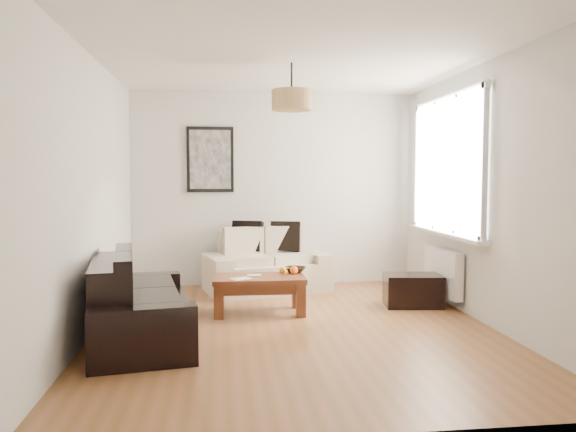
{
  "coord_description": "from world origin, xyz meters",
  "views": [
    {
      "loc": [
        -0.7,
        -5.19,
        1.46
      ],
      "look_at": [
        0.0,
        0.6,
        1.05
      ],
      "focal_mm": 34.21,
      "sensor_mm": 36.0,
      "label": 1
    }
  ],
  "objects": [
    {
      "name": "floor",
      "position": [
        0.0,
        0.0,
        0.0
      ],
      "size": [
        4.5,
        4.5,
        0.0
      ],
      "primitive_type": "plane",
      "color": "brown",
      "rests_on": "ground"
    },
    {
      "name": "ottoman",
      "position": [
        1.45,
        0.75,
        0.18
      ],
      "size": [
        0.68,
        0.48,
        0.36
      ],
      "primitive_type": "cube",
      "rotation": [
        0.0,
        0.0,
        -0.13
      ],
      "color": "black",
      "rests_on": "floor"
    },
    {
      "name": "wall_back",
      "position": [
        0.0,
        2.25,
        1.3
      ],
      "size": [
        3.8,
        0.04,
        2.6
      ],
      "primitive_type": null,
      "color": "silver",
      "rests_on": "floor"
    },
    {
      "name": "papers",
      "position": [
        -0.51,
        0.49,
        0.4
      ],
      "size": [
        0.24,
        0.22,
        0.01
      ],
      "primitive_type": "cube",
      "rotation": [
        0.0,
        0.0,
        0.55
      ],
      "color": "white",
      "rests_on": "coffee_table"
    },
    {
      "name": "sofa_leather",
      "position": [
        -1.43,
        -0.23,
        0.37
      ],
      "size": [
        1.09,
        1.8,
        0.73
      ],
      "primitive_type": null,
      "rotation": [
        0.0,
        0.0,
        1.74
      ],
      "color": "black",
      "rests_on": "floor"
    },
    {
      "name": "wall_left",
      "position": [
        -1.9,
        0.0,
        1.3
      ],
      "size": [
        0.04,
        4.5,
        2.6
      ],
      "primitive_type": null,
      "color": "silver",
      "rests_on": "floor"
    },
    {
      "name": "ceiling",
      "position": [
        0.0,
        0.0,
        2.6
      ],
      "size": [
        3.8,
        4.5,
        0.0
      ],
      "primitive_type": null,
      "color": "white",
      "rests_on": "floor"
    },
    {
      "name": "coffee_table",
      "position": [
        -0.31,
        0.63,
        0.2
      ],
      "size": [
        0.99,
        0.56,
        0.4
      ],
      "primitive_type": null,
      "rotation": [
        0.0,
        0.0,
        -0.02
      ],
      "color": "brown",
      "rests_on": "floor"
    },
    {
      "name": "fruit_bowl",
      "position": [
        0.11,
        0.83,
        0.43
      ],
      "size": [
        0.3,
        0.3,
        0.06
      ],
      "primitive_type": "imported",
      "rotation": [
        0.0,
        0.0,
        -0.24
      ],
      "color": "black",
      "rests_on": "coffee_table"
    },
    {
      "name": "loveseat_cream",
      "position": [
        -0.13,
        1.78,
        0.38
      ],
      "size": [
        1.68,
        1.18,
        0.76
      ],
      "primitive_type": null,
      "rotation": [
        0.0,
        0.0,
        0.25
      ],
      "color": "beige",
      "rests_on": "floor"
    },
    {
      "name": "cushion_right",
      "position": [
        0.13,
        1.96,
        0.68
      ],
      "size": [
        0.4,
        0.2,
        0.39
      ],
      "primitive_type": "cube",
      "rotation": [
        0.0,
        0.0,
        -0.22
      ],
      "color": "black",
      "rests_on": "loveseat_cream"
    },
    {
      "name": "orange_b",
      "position": [
        0.08,
        0.72,
        0.44
      ],
      "size": [
        0.11,
        0.11,
        0.09
      ],
      "primitive_type": "sphere",
      "rotation": [
        0.0,
        0.0,
        -0.22
      ],
      "color": "orange",
      "rests_on": "fruit_bowl"
    },
    {
      "name": "radiator",
      "position": [
        1.82,
        0.8,
        0.38
      ],
      "size": [
        0.1,
        0.9,
        0.52
      ],
      "primitive_type": "cube",
      "color": "white",
      "rests_on": "wall_right"
    },
    {
      "name": "orange_a",
      "position": [
        -0.03,
        0.65,
        0.44
      ],
      "size": [
        0.07,
        0.07,
        0.06
      ],
      "primitive_type": "sphere",
      "rotation": [
        0.0,
        0.0,
        -0.21
      ],
      "color": "orange",
      "rests_on": "fruit_bowl"
    },
    {
      "name": "poster",
      "position": [
        -0.85,
        2.22,
        1.7
      ],
      "size": [
        0.62,
        0.04,
        0.87
      ],
      "primitive_type": null,
      "color": "black",
      "rests_on": "wall_back"
    },
    {
      "name": "orange_c",
      "position": [
        -0.04,
        0.75,
        0.44
      ],
      "size": [
        0.1,
        0.1,
        0.08
      ],
      "primitive_type": "sphere",
      "rotation": [
        0.0,
        0.0,
        0.28
      ],
      "color": "orange",
      "rests_on": "fruit_bowl"
    },
    {
      "name": "pendant_shade",
      "position": [
        0.0,
        0.3,
        2.23
      ],
      "size": [
        0.4,
        0.4,
        0.2
      ],
      "primitive_type": "cylinder",
      "color": "tan",
      "rests_on": "ceiling"
    },
    {
      "name": "wall_right",
      "position": [
        1.9,
        0.0,
        1.3
      ],
      "size": [
        0.04,
        4.5,
        2.6
      ],
      "primitive_type": null,
      "color": "silver",
      "rests_on": "floor"
    },
    {
      "name": "cushion_left",
      "position": [
        -0.38,
        1.96,
        0.69
      ],
      "size": [
        0.42,
        0.26,
        0.4
      ],
      "primitive_type": "cube",
      "rotation": [
        0.0,
        0.0,
        -0.37
      ],
      "color": "black",
      "rests_on": "loveseat_cream"
    },
    {
      "name": "wall_front",
      "position": [
        0.0,
        -2.25,
        1.3
      ],
      "size": [
        3.8,
        0.04,
        2.6
      ],
      "primitive_type": null,
      "color": "silver",
      "rests_on": "floor"
    },
    {
      "name": "window_bay",
      "position": [
        1.86,
        0.8,
        1.6
      ],
      "size": [
        0.14,
        1.9,
        1.6
      ],
      "primitive_type": null,
      "color": "white",
      "rests_on": "wall_right"
    }
  ]
}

